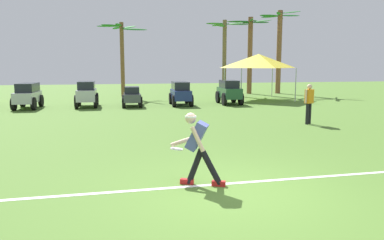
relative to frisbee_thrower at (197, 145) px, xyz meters
The scene contains 15 objects.
ground_plane 1.12m from the frisbee_thrower, 47.86° to the right, with size 80.00×80.00×0.00m, color #4E752C.
field_line_paint 0.95m from the frisbee_thrower, ahead, with size 20.36×0.11×0.01m, color white.
frisbee_thrower is the anchor object (origin of this frame).
frisbee_in_flight 0.52m from the frisbee_thrower, 133.05° to the left, with size 0.33×0.33×0.06m.
teammate_near_sideline 8.70m from the frisbee_thrower, 47.55° to the left, with size 0.47×0.33×1.56m.
parked_car_slot_a 15.56m from the frisbee_thrower, 112.81° to the left, with size 1.23×2.43×1.34m.
parked_car_slot_b 14.80m from the frisbee_thrower, 101.75° to the left, with size 1.17×2.35×1.40m.
parked_car_slot_c 14.24m from the frisbee_thrower, 92.31° to the left, with size 1.14×2.23×1.10m.
parked_car_slot_d 14.48m from the frisbee_thrower, 81.28° to the left, with size 1.24×2.44×1.34m.
parked_car_slot_e 15.25m from the frisbee_thrower, 70.38° to the left, with size 1.26×2.39×1.40m.
palm_tree_far_left 21.29m from the frisbee_thrower, 92.40° to the left, with size 3.67×3.61×5.32m.
palm_tree_left_of_centre 22.57m from the frisbee_thrower, 72.08° to the left, with size 3.41×3.17×5.69m.
palm_tree_right_of_centre 23.73m from the frisbee_thrower, 67.27° to the left, with size 3.29×3.17×6.01m.
palm_tree_far_right 24.66m from the frisbee_thrower, 61.94° to the left, with size 3.35×2.96×6.56m.
event_tent 18.45m from the frisbee_thrower, 64.81° to the left, with size 3.76×3.76×3.00m.
Camera 1 is at (-2.05, -6.22, 2.29)m, focal length 35.00 mm.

